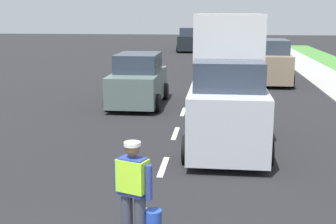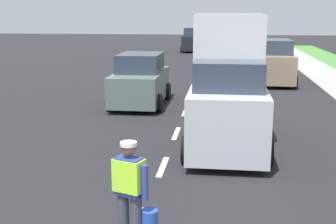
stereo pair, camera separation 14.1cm
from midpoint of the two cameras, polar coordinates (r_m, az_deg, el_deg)
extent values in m
plane|color=black|center=(25.53, 4.19, 4.55)|extent=(96.00, 96.00, 0.00)
cube|color=silver|center=(10.65, -0.29, -7.00)|extent=(0.14, 1.40, 0.01)
cube|color=silver|center=(13.49, 1.37, -2.74)|extent=(0.14, 1.40, 0.01)
cube|color=silver|center=(16.39, 2.43, 0.02)|extent=(0.14, 1.40, 0.01)
cube|color=silver|center=(19.32, 3.18, 1.95)|extent=(0.14, 1.40, 0.01)
cube|color=silver|center=(22.27, 3.73, 3.38)|extent=(0.14, 1.40, 0.01)
cube|color=silver|center=(25.23, 4.15, 4.46)|extent=(0.14, 1.40, 0.01)
cube|color=silver|center=(28.20, 4.48, 5.32)|extent=(0.14, 1.40, 0.01)
cube|color=silver|center=(31.18, 4.75, 6.02)|extent=(0.14, 1.40, 0.01)
cube|color=silver|center=(34.16, 4.98, 6.59)|extent=(0.14, 1.40, 0.01)
cube|color=silver|center=(37.14, 5.17, 7.07)|extent=(0.14, 1.40, 0.01)
cube|color=silver|center=(40.13, 5.33, 7.48)|extent=(0.14, 1.40, 0.01)
cube|color=silver|center=(43.11, 5.47, 7.84)|extent=(0.14, 1.40, 0.01)
cube|color=silver|center=(46.10, 5.59, 8.14)|extent=(0.14, 1.40, 0.01)
cube|color=silver|center=(49.09, 5.69, 8.41)|extent=(0.14, 1.40, 0.01)
cube|color=silver|center=(52.08, 5.79, 8.65)|extent=(0.14, 1.40, 0.01)
cylinder|color=#383D4C|center=(7.29, -5.13, -13.24)|extent=(0.18, 0.18, 0.82)
cylinder|color=#383D4C|center=(7.18, -3.47, -13.66)|extent=(0.18, 0.18, 0.82)
cube|color=navy|center=(6.95, -4.41, -8.19)|extent=(0.46, 0.37, 0.60)
cube|color=#A5EA33|center=(6.94, -4.41, -8.03)|extent=(0.53, 0.42, 0.51)
cylinder|color=navy|center=(7.11, -6.33, -8.16)|extent=(0.11, 0.11, 0.55)
cylinder|color=navy|center=(6.83, -2.38, -8.99)|extent=(0.11, 0.11, 0.55)
sphere|color=brown|center=(6.81, -4.47, -4.72)|extent=(0.22, 0.22, 0.22)
cylinder|color=silver|center=(6.78, -4.48, -4.08)|extent=(0.26, 0.26, 0.06)
cylinder|color=#2347B7|center=(7.15, -1.78, -13.37)|extent=(0.26, 0.26, 0.26)
cube|color=silver|center=(12.04, 7.90, -0.08)|extent=(1.90, 4.60, 1.56)
cube|color=#2D3847|center=(11.04, 8.12, 4.73)|extent=(1.67, 1.61, 0.70)
cube|color=silver|center=(12.59, 8.10, 8.21)|extent=(1.80, 2.53, 1.80)
cylinder|color=black|center=(13.59, 3.67, -1.20)|extent=(0.22, 0.68, 0.68)
cylinder|color=black|center=(13.62, 11.85, -1.42)|extent=(0.22, 0.68, 0.68)
cylinder|color=black|center=(10.85, 2.73, -4.78)|extent=(0.22, 0.68, 0.68)
cylinder|color=black|center=(10.88, 13.00, -5.05)|extent=(0.22, 0.68, 0.68)
cube|color=black|center=(41.95, 3.35, 8.87)|extent=(1.83, 4.34, 1.29)
cube|color=#2D3847|center=(42.01, 3.38, 10.23)|extent=(1.61, 2.39, 0.70)
cylinder|color=black|center=(40.59, 4.55, 8.03)|extent=(0.22, 0.68, 0.68)
cylinder|color=black|center=(40.72, 1.88, 8.08)|extent=(0.22, 0.68, 0.68)
cylinder|color=black|center=(43.28, 4.72, 8.31)|extent=(0.22, 0.68, 0.68)
cylinder|color=black|center=(43.40, 2.22, 8.36)|extent=(0.22, 0.68, 0.68)
cube|color=gray|center=(23.53, 13.56, 5.65)|extent=(1.69, 4.20, 1.36)
cube|color=#2D3847|center=(23.33, 13.72, 8.13)|extent=(1.49, 2.31, 0.70)
cylinder|color=black|center=(24.81, 11.19, 4.90)|extent=(0.22, 0.68, 0.68)
cylinder|color=black|center=(24.99, 15.17, 4.75)|extent=(0.22, 0.68, 0.68)
cylinder|color=black|center=(22.23, 11.63, 4.00)|extent=(0.22, 0.68, 0.68)
cylinder|color=black|center=(22.44, 16.05, 3.84)|extent=(0.22, 0.68, 0.68)
cube|color=slate|center=(17.59, -3.33, 3.34)|extent=(1.80, 4.02, 1.13)
cube|color=#2D3847|center=(17.57, -3.31, 6.34)|extent=(1.58, 2.21, 0.70)
cylinder|color=black|center=(16.31, -0.92, 1.17)|extent=(0.22, 0.68, 0.68)
cylinder|color=black|center=(16.66, -7.20, 1.32)|extent=(0.22, 0.68, 0.68)
cylinder|color=black|center=(18.74, 0.15, 2.68)|extent=(0.22, 0.68, 0.68)
cylinder|color=black|center=(19.05, -5.36, 2.78)|extent=(0.22, 0.68, 0.68)
cube|color=slate|center=(30.89, 8.08, 7.23)|extent=(1.82, 4.32, 1.10)
cube|color=#2D3847|center=(30.71, 8.14, 8.88)|extent=(1.60, 2.38, 0.70)
cylinder|color=black|center=(32.26, 6.37, 6.80)|extent=(0.22, 0.68, 0.68)
cylinder|color=black|center=(32.29, 9.69, 6.71)|extent=(0.22, 0.68, 0.68)
cylinder|color=black|center=(29.60, 6.28, 6.28)|extent=(0.22, 0.68, 0.68)
cylinder|color=black|center=(29.62, 9.89, 6.18)|extent=(0.22, 0.68, 0.68)
camera|label=1|loc=(0.07, -89.64, 0.08)|focal=47.71mm
camera|label=2|loc=(0.07, 90.36, -0.08)|focal=47.71mm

